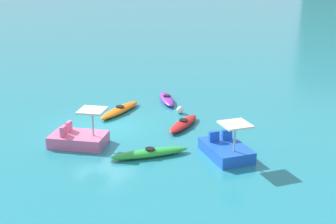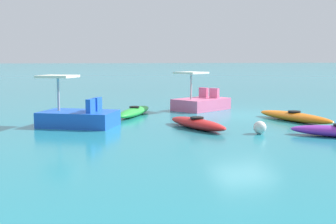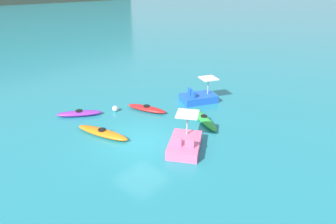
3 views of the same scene
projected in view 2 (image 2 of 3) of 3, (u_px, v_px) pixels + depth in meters
The scene contains 7 objects.
ground_plane at pixel (244, 115), 16.95m from camera, with size 600.00×600.00×0.00m, color teal.
kayak_orange at pixel (294, 117), 15.28m from camera, with size 1.41×3.46×0.37m.
kayak_green at pixel (134, 112), 16.79m from camera, with size 2.26×3.13×0.37m.
kayak_red at pixel (197, 123), 13.63m from camera, with size 1.35×2.89×0.37m.
pedal_boat_blue at pixel (78, 116), 14.08m from camera, with size 2.83×2.49×1.68m.
pedal_boat_pink at pixel (201, 102), 18.76m from camera, with size 2.83×2.49×1.68m.
buoy_white at pixel (260, 127), 12.64m from camera, with size 0.38×0.38×0.38m, color white.
Camera 2 is at (7.96, 15.11, 2.17)m, focal length 45.70 mm.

